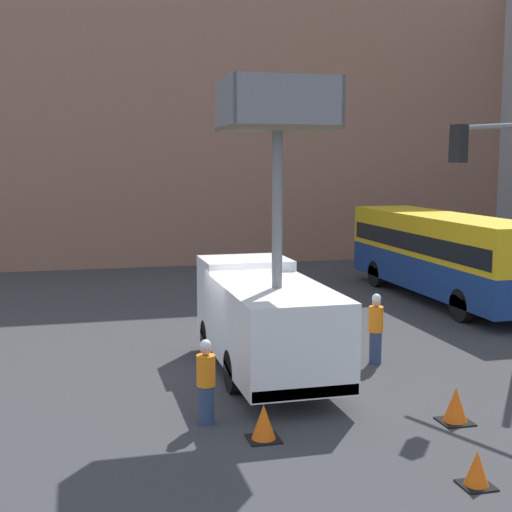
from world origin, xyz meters
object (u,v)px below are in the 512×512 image
Objects in this scene: traffic_cone_far_side at (264,423)px; traffic_cone_near_truck at (477,470)px; road_worker_near_truck at (206,382)px; traffic_light_pole at (504,200)px; road_worker_directing at (376,329)px; traffic_cone_mid_road at (456,406)px; utility_truck at (266,312)px; city_bus at (442,250)px.

traffic_cone_near_truck is at bearing -43.86° from traffic_cone_far_side.
road_worker_near_truck is 1.53m from traffic_cone_far_side.
road_worker_directing is (-3.12, 0.77, -3.37)m from traffic_light_pole.
traffic_cone_near_truck is 0.83× the size of traffic_cone_mid_road.
traffic_cone_near_truck is (-4.43, -6.29, -4.03)m from traffic_light_pole.
traffic_cone_far_side is at bearing 49.47° from road_worker_near_truck.
traffic_cone_mid_road reaches higher than traffic_cone_near_truck.
traffic_light_pole is 10.59× the size of traffic_cone_near_truck.
utility_truck reaches higher than traffic_light_pole.
road_worker_directing reaches higher than traffic_cone_far_side.
traffic_light_pole reaches higher than road_worker_directing.
road_worker_near_truck is at bearing -125.31° from utility_truck.
traffic_light_pole is (-2.76, -8.04, 2.38)m from city_bus.
road_worker_near_truck is at bearing 163.99° from road_worker_directing.
traffic_cone_far_side is (-4.03, 0.08, -0.02)m from traffic_cone_mid_road.
city_bus is at bearing 40.37° from utility_truck.
traffic_light_pole is at bearing 54.84° from traffic_cone_near_truck.
road_worker_near_truck is 2.39× the size of traffic_cone_mid_road.
traffic_cone_mid_road is at bearing -53.75° from utility_truck.
utility_truck is 10.19× the size of traffic_cone_far_side.
road_worker_near_truck reaches higher than traffic_cone_near_truck.
traffic_cone_near_truck is (1.79, -6.70, -1.35)m from utility_truck.
road_worker_directing is (3.10, 0.36, -0.69)m from utility_truck.
road_worker_directing is 6.03m from traffic_cone_far_side.
traffic_cone_near_truck is at bearing -148.52° from road_worker_directing.
utility_truck is 4.05× the size of road_worker_near_truck.
traffic_cone_near_truck is (-1.31, -7.06, -0.66)m from road_worker_directing.
city_bus is 6.33× the size of road_worker_near_truck.
utility_truck is at bearing 154.37° from road_worker_near_truck.
road_worker_near_truck is at bearing 129.79° from traffic_cone_far_side.
traffic_cone_near_truck is (-7.18, -14.33, -1.65)m from city_bus.
city_bus reaches higher than road_worker_directing.
utility_truck is at bearing 126.25° from traffic_cone_mid_road.
traffic_light_pole is at bearing 116.08° from road_worker_near_truck.
traffic_cone_mid_road is (2.94, -4.01, -1.29)m from utility_truck.
road_worker_near_truck is 2.51× the size of traffic_cone_far_side.
road_worker_directing reaches higher than traffic_cone_mid_road.
traffic_cone_far_side reaches higher than traffic_cone_near_truck.
traffic_light_pole is (6.22, -0.41, 2.68)m from utility_truck.
city_bus is 5.95× the size of road_worker_directing.
traffic_light_pole reaches higher than traffic_cone_mid_road.
traffic_cone_far_side is (-4.19, -4.29, -0.61)m from road_worker_directing.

